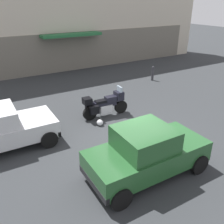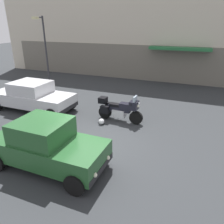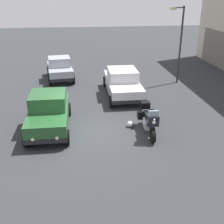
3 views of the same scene
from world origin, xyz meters
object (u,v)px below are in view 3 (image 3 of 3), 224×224
(helmet, at_px, (130,124))
(car_sedan_far, at_px, (122,82))
(motorcycle, at_px, (149,119))
(car_compact_side, at_px, (60,69))
(streetlamp_curbside, at_px, (179,38))
(car_hatchback_near, at_px, (49,112))

(helmet, height_order, car_sedan_far, car_sedan_far)
(motorcycle, distance_m, car_compact_side, 9.54)
(helmet, height_order, streetlamp_curbside, streetlamp_curbside)
(motorcycle, distance_m, car_sedan_far, 4.86)
(helmet, distance_m, streetlamp_curbside, 8.05)
(car_compact_side, bearing_deg, streetlamp_curbside, -109.53)
(helmet, xyz_separation_m, car_sedan_far, (-4.21, 0.33, 0.64))
(helmet, xyz_separation_m, car_hatchback_near, (-0.29, -3.58, 0.67))
(helmet, distance_m, car_compact_side, 8.70)
(motorcycle, height_order, car_compact_side, car_compact_side)
(car_hatchback_near, distance_m, streetlamp_curbside, 10.07)
(car_sedan_far, bearing_deg, helmet, 176.10)
(helmet, relative_size, car_sedan_far, 0.06)
(helmet, xyz_separation_m, streetlamp_curbside, (-6.21, 4.28, 2.82))
(motorcycle, height_order, streetlamp_curbside, streetlamp_curbside)
(streetlamp_curbside, bearing_deg, helmet, -34.59)
(car_compact_side, bearing_deg, car_sedan_far, -141.55)
(motorcycle, height_order, car_hatchback_near, car_hatchback_near)
(motorcycle, xyz_separation_m, car_compact_side, (-8.60, -4.13, 0.15))
(car_hatchback_near, xyz_separation_m, car_compact_side, (-7.68, 0.14, -0.04))
(car_hatchback_near, bearing_deg, car_compact_side, 179.54)
(car_compact_side, bearing_deg, car_hatchback_near, 172.27)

